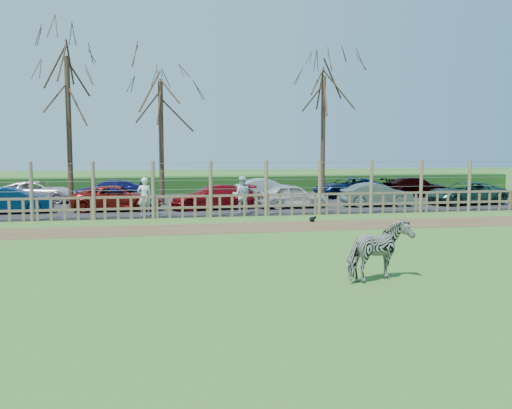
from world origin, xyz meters
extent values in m
plane|color=olive|center=(0.00, 0.00, 0.00)|extent=(120.00, 120.00, 0.00)
cube|color=brown|center=(0.00, 4.50, 0.01)|extent=(34.00, 2.80, 0.01)
cube|color=#232326|center=(0.00, 14.50, 0.02)|extent=(44.00, 13.00, 0.04)
cube|color=#1E4716|center=(0.00, 21.50, 0.55)|extent=(46.00, 2.00, 1.10)
cube|color=brown|center=(0.00, 8.00, 0.45)|extent=(30.00, 0.06, 0.10)
cube|color=brown|center=(0.00, 8.00, 0.95)|extent=(30.00, 0.06, 0.10)
cylinder|color=brown|center=(-7.50, 8.00, 1.25)|extent=(0.16, 0.16, 2.50)
cylinder|color=brown|center=(-5.00, 8.00, 1.25)|extent=(0.16, 0.16, 2.50)
cylinder|color=brown|center=(-2.50, 8.00, 1.25)|extent=(0.16, 0.16, 2.50)
cylinder|color=brown|center=(0.00, 8.00, 1.25)|extent=(0.16, 0.16, 2.50)
cylinder|color=brown|center=(2.50, 8.00, 1.25)|extent=(0.16, 0.16, 2.50)
cylinder|color=brown|center=(5.00, 8.00, 1.25)|extent=(0.16, 0.16, 2.50)
cylinder|color=brown|center=(7.50, 8.00, 1.25)|extent=(0.16, 0.16, 2.50)
cylinder|color=brown|center=(10.00, 8.00, 1.25)|extent=(0.16, 0.16, 2.50)
cylinder|color=brown|center=(12.50, 8.00, 1.25)|extent=(0.16, 0.16, 2.50)
cylinder|color=gray|center=(0.00, 8.00, 1.25)|extent=(30.00, 0.02, 0.02)
cylinder|color=gray|center=(0.00, 8.00, 1.65)|extent=(30.00, 0.02, 0.02)
cylinder|color=gray|center=(0.00, 8.00, 2.05)|extent=(30.00, 0.02, 0.02)
cylinder|color=gray|center=(0.00, 8.00, 2.40)|extent=(30.00, 0.02, 0.02)
cylinder|color=#3D2B1E|center=(-6.50, 12.50, 3.75)|extent=(0.26, 0.26, 7.50)
cylinder|color=#3D2B1E|center=(-2.00, 13.50, 3.25)|extent=(0.26, 0.26, 6.50)
cylinder|color=#3D2B1E|center=(7.00, 14.00, 3.50)|extent=(0.26, 0.26, 7.00)
imported|color=gray|center=(2.56, -4.71, 0.71)|extent=(1.85, 1.42, 1.42)
imported|color=white|center=(-2.88, 8.57, 0.90)|extent=(0.65, 0.44, 1.72)
imported|color=silver|center=(1.49, 8.70, 0.90)|extent=(0.95, 0.81, 1.72)
sphere|color=black|center=(3.95, 5.62, 0.11)|extent=(0.23, 0.23, 0.23)
sphere|color=black|center=(4.09, 5.62, 0.19)|extent=(0.11, 0.11, 0.11)
imported|color=#07254D|center=(-8.94, 10.86, 0.64)|extent=(3.73, 1.54, 1.20)
imported|color=maroon|center=(-4.19, 11.18, 0.64)|extent=(4.36, 2.09, 1.20)
imported|color=maroon|center=(0.40, 10.91, 0.64)|extent=(4.31, 2.18, 1.20)
imported|color=silver|center=(4.40, 10.72, 0.64)|extent=(3.63, 1.70, 1.20)
imported|color=slate|center=(8.91, 10.71, 0.64)|extent=(3.71, 1.47, 1.20)
imported|color=#1C4037|center=(13.92, 10.74, 0.64)|extent=(4.49, 2.40, 1.20)
imported|color=silver|center=(-8.70, 15.73, 0.64)|extent=(4.44, 2.27, 1.20)
imported|color=#141552|center=(-4.96, 16.31, 0.64)|extent=(4.17, 1.78, 1.20)
imported|color=#B5C3C4|center=(4.11, 15.64, 0.64)|extent=(3.64, 1.28, 1.20)
imported|color=#071643|center=(9.27, 16.09, 0.64)|extent=(4.51, 2.44, 1.20)
imported|color=black|center=(13.48, 15.61, 0.64)|extent=(4.23, 1.93, 1.20)
camera|label=1|loc=(-2.67, -17.00, 3.13)|focal=40.00mm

